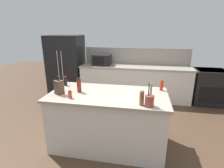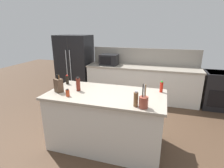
# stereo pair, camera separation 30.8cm
# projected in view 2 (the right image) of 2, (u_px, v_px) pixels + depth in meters

# --- Properties ---
(ground_plane) EXTENTS (14.00, 14.00, 0.00)m
(ground_plane) POSITION_uv_depth(u_px,v_px,m) (106.00, 143.00, 3.07)
(ground_plane) COLOR #473323
(back_counter_run) EXTENTS (3.03, 0.66, 0.94)m
(back_counter_run) POSITION_uv_depth(u_px,v_px,m) (141.00, 83.00, 4.85)
(back_counter_run) COLOR beige
(back_counter_run) RESTS_ON ground_plane
(wall_backsplash) EXTENTS (2.99, 0.03, 0.46)m
(wall_backsplash) POSITION_uv_depth(u_px,v_px,m) (144.00, 56.00, 4.92)
(wall_backsplash) COLOR gray
(wall_backsplash) RESTS_ON back_counter_run
(kitchen_island) EXTENTS (1.87, 0.95, 0.94)m
(kitchen_island) POSITION_uv_depth(u_px,v_px,m) (106.00, 120.00, 2.92)
(kitchen_island) COLOR beige
(kitchen_island) RESTS_ON ground_plane
(refrigerator) EXTENTS (0.99, 0.75, 1.74)m
(refrigerator) POSITION_uv_depth(u_px,v_px,m) (75.00, 65.00, 5.33)
(refrigerator) COLOR black
(refrigerator) RESTS_ON ground_plane
(range_oven) EXTENTS (0.76, 0.65, 0.92)m
(range_oven) POSITION_uv_depth(u_px,v_px,m) (220.00, 90.00, 4.32)
(range_oven) COLOR black
(range_oven) RESTS_ON ground_plane
(microwave) EXTENTS (0.49, 0.39, 0.29)m
(microwave) POSITION_uv_depth(u_px,v_px,m) (109.00, 60.00, 4.91)
(microwave) COLOR black
(microwave) RESTS_ON back_counter_run
(knife_block) EXTENTS (0.16, 0.15, 0.29)m
(knife_block) POSITION_uv_depth(u_px,v_px,m) (59.00, 85.00, 2.81)
(knife_block) COLOR #4C3828
(knife_block) RESTS_ON kitchen_island
(utensil_crock) EXTENTS (0.12, 0.12, 0.32)m
(utensil_crock) POSITION_uv_depth(u_px,v_px,m) (144.00, 102.00, 2.26)
(utensil_crock) COLOR brown
(utensil_crock) RESTS_ON kitchen_island
(pepper_grinder) EXTENTS (0.06, 0.06, 0.22)m
(pepper_grinder) POSITION_uv_depth(u_px,v_px,m) (136.00, 99.00, 2.29)
(pepper_grinder) COLOR brown
(pepper_grinder) RESTS_ON kitchen_island
(vinegar_bottle) EXTENTS (0.07, 0.07, 0.23)m
(vinegar_bottle) POSITION_uv_depth(u_px,v_px,m) (78.00, 84.00, 2.87)
(vinegar_bottle) COLOR maroon
(vinegar_bottle) RESTS_ON kitchen_island
(spice_jar_paprika) EXTENTS (0.06, 0.06, 0.11)m
(spice_jar_paprika) POSITION_uv_depth(u_px,v_px,m) (68.00, 93.00, 2.65)
(spice_jar_paprika) COLOR #B73D1E
(spice_jar_paprika) RESTS_ON kitchen_island
(soy_sauce_bottle) EXTENTS (0.06, 0.06, 0.17)m
(soy_sauce_bottle) POSITION_uv_depth(u_px,v_px,m) (67.00, 80.00, 3.23)
(soy_sauce_bottle) COLOR black
(soy_sauce_bottle) RESTS_ON kitchen_island
(hot_sauce_bottle) EXTENTS (0.05, 0.05, 0.19)m
(hot_sauce_bottle) POSITION_uv_depth(u_px,v_px,m) (161.00, 87.00, 2.81)
(hot_sauce_bottle) COLOR red
(hot_sauce_bottle) RESTS_ON kitchen_island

